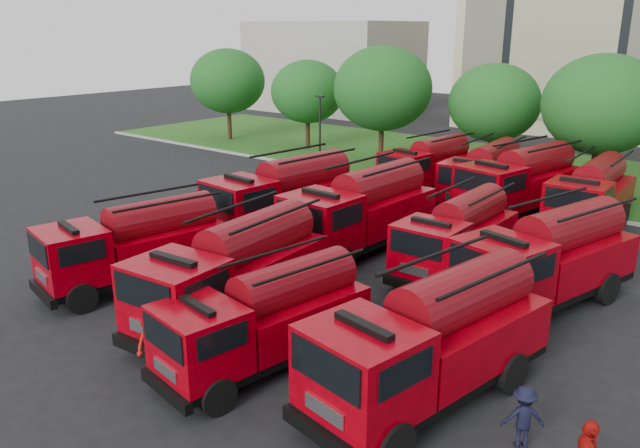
# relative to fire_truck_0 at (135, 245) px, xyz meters

# --- Properties ---
(ground) EXTENTS (140.00, 140.00, 0.00)m
(ground) POSITION_rel_fire_truck_0_xyz_m (3.10, 2.05, -1.59)
(ground) COLOR black
(ground) RESTS_ON ground
(lawn) EXTENTS (70.00, 16.00, 0.12)m
(lawn) POSITION_rel_fire_truck_0_xyz_m (3.10, 28.05, -1.53)
(lawn) COLOR #164E15
(lawn) RESTS_ON ground
(curb) EXTENTS (70.00, 0.30, 0.14)m
(curb) POSITION_rel_fire_truck_0_xyz_m (3.10, 19.95, -1.52)
(curb) COLOR gray
(curb) RESTS_ON ground
(side_building) EXTENTS (18.00, 12.00, 10.00)m
(side_building) POSITION_rel_fire_truck_0_xyz_m (-26.90, 46.05, 3.41)
(side_building) COLOR #9B9589
(side_building) RESTS_ON ground
(tree_0) EXTENTS (6.30, 6.30, 7.70)m
(tree_0) POSITION_rel_fire_truck_0_xyz_m (-20.90, 24.05, 3.43)
(tree_0) COLOR #382314
(tree_0) RESTS_ON ground
(tree_1) EXTENTS (5.71, 5.71, 6.98)m
(tree_1) POSITION_rel_fire_truck_0_xyz_m (-12.90, 25.05, 2.96)
(tree_1) COLOR #382314
(tree_1) RESTS_ON ground
(tree_2) EXTENTS (6.72, 6.72, 8.22)m
(tree_2) POSITION_rel_fire_truck_0_xyz_m (-4.90, 23.55, 3.76)
(tree_2) COLOR #382314
(tree_2) RESTS_ON ground
(tree_3) EXTENTS (5.88, 5.88, 7.19)m
(tree_3) POSITION_rel_fire_truck_0_xyz_m (2.10, 26.05, 3.09)
(tree_3) COLOR #382314
(tree_3) RESTS_ON ground
(tree_4) EXTENTS (6.55, 6.55, 8.01)m
(tree_4) POSITION_rel_fire_truck_0_xyz_m (9.10, 24.55, 3.63)
(tree_4) COLOR #382314
(tree_4) RESTS_ON ground
(lamp_post_0) EXTENTS (0.60, 0.25, 5.11)m
(lamp_post_0) POSITION_rel_fire_truck_0_xyz_m (-6.90, 19.25, 1.30)
(lamp_post_0) COLOR black
(lamp_post_0) RESTS_ON ground
(fire_truck_0) EXTENTS (3.70, 7.28, 3.16)m
(fire_truck_0) POSITION_rel_fire_truck_0_xyz_m (0.00, 0.00, 0.00)
(fire_truck_0) COLOR black
(fire_truck_0) RESTS_ON ground
(fire_truck_1) EXTENTS (3.34, 7.80, 3.45)m
(fire_truck_1) POSITION_rel_fire_truck_0_xyz_m (5.15, 0.17, 0.15)
(fire_truck_1) COLOR black
(fire_truck_1) RESTS_ON ground
(fire_truck_2) EXTENTS (3.17, 6.76, 2.96)m
(fire_truck_2) POSITION_rel_fire_truck_0_xyz_m (7.93, -1.22, -0.10)
(fire_truck_2) COLOR black
(fire_truck_2) RESTS_ON ground
(fire_truck_3) EXTENTS (3.76, 7.80, 3.40)m
(fire_truck_3) POSITION_rel_fire_truck_0_xyz_m (12.37, 0.25, 0.12)
(fire_truck_3) COLOR black
(fire_truck_3) RESTS_ON ground
(fire_truck_4) EXTENTS (3.49, 8.15, 3.61)m
(fire_truck_4) POSITION_rel_fire_truck_0_xyz_m (0.21, 8.03, 0.22)
(fire_truck_4) COLOR black
(fire_truck_4) RESTS_ON ground
(fire_truck_5) EXTENTS (3.13, 8.03, 3.61)m
(fire_truck_5) POSITION_rel_fire_truck_0_xyz_m (4.35, 8.32, 0.23)
(fire_truck_5) COLOR black
(fire_truck_5) RESTS_ON ground
(fire_truck_6) EXTENTS (2.66, 6.88, 3.10)m
(fire_truck_6) POSITION_rel_fire_truck_0_xyz_m (8.75, 8.62, -0.03)
(fire_truck_6) COLOR black
(fire_truck_6) RESTS_ON ground
(fire_truck_7) EXTENTS (4.37, 7.97, 3.44)m
(fire_truck_7) POSITION_rel_fire_truck_0_xyz_m (12.55, 7.84, 0.14)
(fire_truck_7) COLOR black
(fire_truck_7) RESTS_ON ground
(fire_truck_8) EXTENTS (3.12, 7.14, 3.15)m
(fire_truck_8) POSITION_rel_fire_truck_0_xyz_m (1.39, 19.20, -0.01)
(fire_truck_8) COLOR black
(fire_truck_8) RESTS_ON ground
(fire_truck_9) EXTENTS (3.13, 7.54, 3.36)m
(fire_truck_9) POSITION_rel_fire_truck_0_xyz_m (5.27, 18.46, 0.10)
(fire_truck_9) COLOR black
(fire_truck_9) RESTS_ON ground
(fire_truck_10) EXTENTS (4.19, 8.25, 3.59)m
(fire_truck_10) POSITION_rel_fire_truck_0_xyz_m (7.59, 17.63, 0.21)
(fire_truck_10) COLOR black
(fire_truck_10) RESTS_ON ground
(fire_truck_11) EXTENTS (2.98, 7.48, 3.35)m
(fire_truck_11) POSITION_rel_fire_truck_0_xyz_m (11.03, 17.68, 0.09)
(fire_truck_11) COLOR black
(fire_truck_11) RESTS_ON ground
(firefighter_0) EXTENTS (0.70, 0.60, 1.61)m
(firefighter_0) POSITION_rel_fire_truck_0_xyz_m (7.61, -2.15, -1.59)
(firefighter_0) COLOR #A6100C
(firefighter_0) RESTS_ON ground
(firefighter_1) EXTENTS (0.90, 0.53, 1.77)m
(firefighter_1) POSITION_rel_fire_truck_0_xyz_m (5.93, -3.72, -1.59)
(firefighter_1) COLOR #A6100C
(firefighter_1) RESTS_ON ground
(firefighter_3) EXTENTS (1.10, 1.02, 1.54)m
(firefighter_3) POSITION_rel_fire_truck_0_xyz_m (15.00, -0.08, -1.59)
(firefighter_3) COLOR black
(firefighter_3) RESTS_ON ground
(firefighter_4) EXTENTS (0.98, 0.84, 1.70)m
(firefighter_4) POSITION_rel_fire_truck_0_xyz_m (0.83, 5.98, -1.59)
(firefighter_4) COLOR black
(firefighter_4) RESTS_ON ground
(firefighter_5) EXTENTS (1.60, 0.81, 1.66)m
(firefighter_5) POSITION_rel_fire_truck_0_xyz_m (10.87, 6.31, -1.59)
(firefighter_5) COLOR #A6100C
(firefighter_5) RESTS_ON ground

